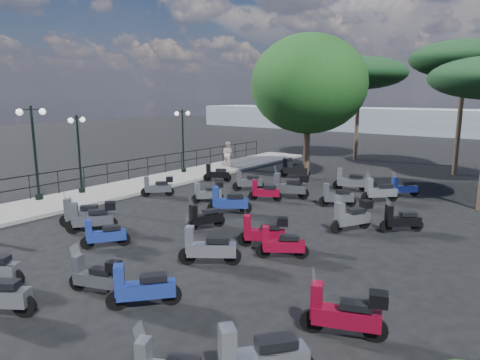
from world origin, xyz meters
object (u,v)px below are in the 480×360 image
Objects in this scene: scooter_17 at (350,181)px; scooter_21 at (352,217)px; pedestrian_far at (228,154)px; scooter_1 at (92,218)px; scooter_22 at (337,197)px; scooter_29 at (403,188)px; scooter_24 at (259,359)px; scooter_3 at (158,187)px; scooter_20 at (208,248)px; lamp_post_0 at (34,147)px; scooter_26 at (345,313)px; scooter_14 at (264,232)px; pine_2 at (359,73)px; lamp_post_1 at (79,149)px; scooter_27 at (281,244)px; scooter_2 at (82,214)px; scooter_10 at (265,192)px; scooter_5 at (248,182)px; scooter_8 at (205,218)px; scooter_9 at (208,193)px; lamp_post_2 at (183,137)px; scooter_15 at (228,202)px; scooter_4 at (217,174)px; pine_0 at (466,59)px; scooter_28 at (401,220)px; scooter_11 at (294,170)px; scooter_16 at (290,187)px; scooter_19 at (142,288)px; scooter_18 at (96,277)px; broadleaf_tree at (309,84)px; scooter_23 at (379,191)px; scooter_7 at (104,235)px.

scooter_17 is 1.10× the size of scooter_21.
scooter_1 is (4.38, -13.18, -0.43)m from pedestrian_far.
scooter_22 is (-1.84, 2.82, -0.08)m from scooter_21.
scooter_24 is at bearing 143.02° from scooter_29.
scooter_20 is at bearing -167.25° from scooter_3.
scooter_26 is at bearing 3.74° from lamp_post_0.
pine_2 is (-4.85, 19.53, 5.76)m from scooter_14.
lamp_post_1 is at bearing 15.60° from scooter_24.
scooter_27 is (10.95, -11.33, -0.52)m from pedestrian_far.
scooter_2 is 7.87m from scooter_10.
lamp_post_1 is 2.84× the size of scooter_5.
scooter_10 reaches higher than scooter_8.
scooter_3 is 5.67m from scooter_8.
scooter_26 is at bearing 178.97° from scooter_9.
lamp_post_0 is 8.88m from lamp_post_2.
pine_2 reaches higher than lamp_post_1.
scooter_26 is at bearing -162.45° from scooter_15.
scooter_4 is 8.57m from scooter_8.
pine_0 is at bearing -65.37° from scooter_21.
scooter_28 is 1.02× the size of scooter_29.
pedestrian_far is at bearing 63.82° from scooter_11.
scooter_16 is at bearing 14.98° from scooter_26.
scooter_9 is 11.37m from scooter_26.
scooter_24 is at bearing -148.78° from scooter_19.
scooter_18 is 0.19× the size of pine_2.
broadleaf_tree is (-7.93, 16.43, 4.79)m from scooter_24.
scooter_8 is 1.04× the size of scooter_10.
scooter_23 is (4.24, 2.87, 0.06)m from scooter_10.
scooter_1 is at bearing 57.25° from scooter_20.
scooter_14 is 0.97× the size of scooter_24.
pine_0 reaches higher than scooter_9.
scooter_21 is at bearing -43.05° from scooter_27.
scooter_17 is 1.07× the size of scooter_26.
scooter_7 is at bearing 160.66° from scooter_11.
scooter_18 is 0.89× the size of scooter_21.
lamp_post_1 is 2.37× the size of scooter_15.
scooter_27 is 21.65m from pine_2.
pine_2 is (-8.98, 22.86, 5.73)m from scooter_26.
scooter_16 is (3.90, 8.26, 0.09)m from scooter_2.
scooter_17 reaches higher than scooter_2.
scooter_7 is 0.17× the size of pine_2.
lamp_post_0 is 1.12× the size of lamp_post_1.
lamp_post_1 is 11.06m from scooter_14.
scooter_14 is at bearing -178.26° from scooter_11.
scooter_14 is 0.95× the size of scooter_15.
scooter_19 is at bearing 146.74° from scooter_22.
scooter_24 is (8.76, -8.82, 0.07)m from scooter_9.
scooter_10 is at bearing 4.39° from scooter_27.
scooter_4 is at bearing -39.77° from scooter_2.
scooter_21 is 0.97× the size of scooter_26.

